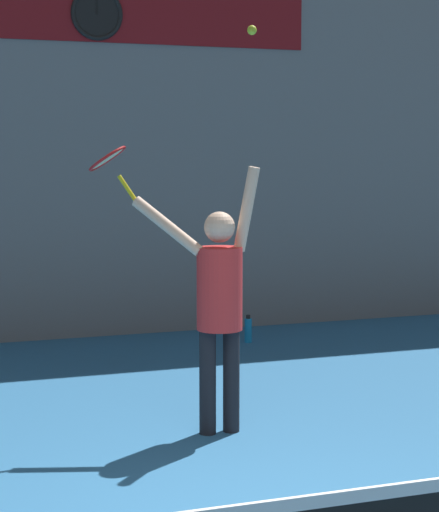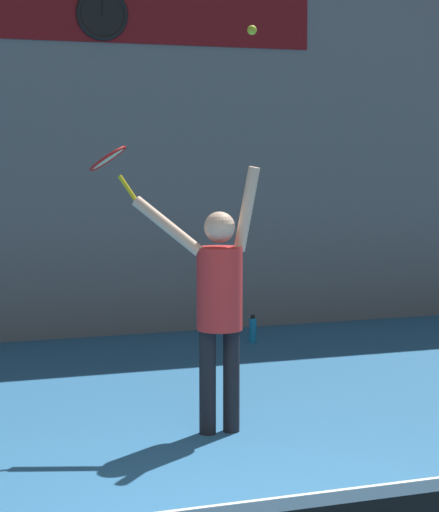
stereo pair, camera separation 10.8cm
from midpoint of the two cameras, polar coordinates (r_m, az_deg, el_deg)
back_wall at (r=10.96m, az=-9.68°, el=7.96°), size 18.00×0.10×5.00m
sponsor_banner at (r=11.01m, az=-9.75°, el=14.56°), size 5.85×0.02×0.64m
scoreboard_clock at (r=11.06m, az=-7.84°, el=14.56°), size 0.61×0.06×0.61m
tennis_player at (r=7.13m, az=-0.50°, el=-2.50°), size 0.94×0.56×2.08m
tennis_racket at (r=7.24m, az=-7.25°, el=5.83°), size 0.42×0.43×0.44m
tennis_ball at (r=7.10m, az=1.56°, el=13.73°), size 0.07×0.07×0.07m
water_bottle at (r=10.71m, az=1.48°, el=-4.57°), size 0.09×0.09×0.32m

